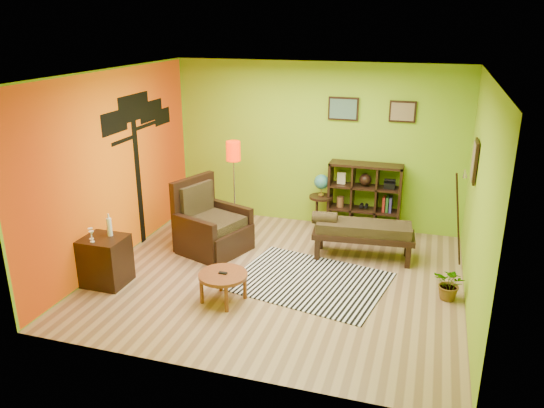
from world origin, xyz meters
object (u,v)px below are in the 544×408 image
(potted_plant, at_px, (450,287))
(side_cabinet, at_px, (105,260))
(globe_table, at_px, (321,188))
(coffee_table, at_px, (223,277))
(armchair, at_px, (210,229))
(floor_lamp, at_px, (234,159))
(cube_shelf, at_px, (365,199))
(bench, at_px, (361,230))

(potted_plant, bearing_deg, side_cabinet, -168.53)
(side_cabinet, distance_m, globe_table, 3.71)
(coffee_table, relative_size, armchair, 0.53)
(globe_table, height_order, potted_plant, globe_table)
(coffee_table, bearing_deg, globe_table, 76.57)
(floor_lamp, distance_m, cube_shelf, 2.29)
(side_cabinet, bearing_deg, coffee_table, 0.62)
(side_cabinet, relative_size, potted_plant, 2.21)
(armchair, height_order, cube_shelf, cube_shelf)
(side_cabinet, xyz_separation_m, cube_shelf, (3.11, 2.90, 0.26))
(coffee_table, distance_m, cube_shelf, 3.21)
(globe_table, xyz_separation_m, cube_shelf, (0.73, 0.09, -0.14))
(coffee_table, relative_size, floor_lamp, 0.40)
(bench, relative_size, potted_plant, 3.48)
(side_cabinet, bearing_deg, bench, 30.06)
(floor_lamp, distance_m, potted_plant, 3.89)
(coffee_table, relative_size, cube_shelf, 0.52)
(potted_plant, bearing_deg, armchair, 171.22)
(armchair, xyz_separation_m, potted_plant, (3.58, -0.55, -0.17))
(floor_lamp, xyz_separation_m, bench, (2.18, -0.41, -0.83))
(globe_table, relative_size, bench, 0.63)
(cube_shelf, bearing_deg, side_cabinet, -137.04)
(cube_shelf, bearing_deg, armchair, -146.93)
(floor_lamp, relative_size, cube_shelf, 1.31)
(floor_lamp, height_order, cube_shelf, floor_lamp)
(globe_table, bearing_deg, bench, -49.59)
(floor_lamp, bearing_deg, armchair, -97.69)
(floor_lamp, distance_m, globe_table, 1.56)
(floor_lamp, xyz_separation_m, globe_table, (1.36, 0.55, -0.53))
(bench, bearing_deg, floor_lamp, 169.44)
(armchair, relative_size, globe_table, 1.20)
(armchair, bearing_deg, globe_table, 42.49)
(armchair, bearing_deg, cube_shelf, 33.07)
(armchair, height_order, side_cabinet, armchair)
(potted_plant, bearing_deg, coffee_table, -162.19)
(side_cabinet, height_order, cube_shelf, cube_shelf)
(side_cabinet, bearing_deg, globe_table, 49.72)
(coffee_table, relative_size, side_cabinet, 0.64)
(armchair, distance_m, cube_shelf, 2.64)
(coffee_table, height_order, floor_lamp, floor_lamp)
(globe_table, distance_m, potted_plant, 2.90)
(cube_shelf, distance_m, bench, 1.06)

